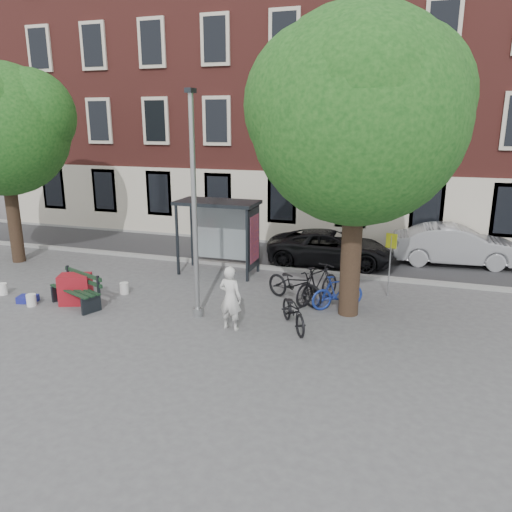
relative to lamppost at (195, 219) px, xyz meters
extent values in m
plane|color=#4C4C4F|center=(0.00, 0.00, -2.78)|extent=(90.00, 90.00, 0.00)
cube|color=#28282B|center=(0.00, 7.00, -2.78)|extent=(40.00, 4.00, 0.01)
cube|color=gray|center=(0.00, 5.00, -2.72)|extent=(40.00, 0.25, 0.12)
cube|color=gray|center=(0.00, 9.00, -2.72)|extent=(40.00, 0.25, 0.12)
cube|color=brown|center=(0.00, 13.00, 4.22)|extent=(30.00, 8.00, 14.00)
cylinder|color=#9EA0A3|center=(0.00, 0.00, 0.22)|extent=(0.14, 0.14, 6.00)
cylinder|color=#9EA0A3|center=(0.00, 0.00, -2.66)|extent=(0.28, 0.28, 0.24)
cube|color=#1E2328|center=(0.00, 0.00, 3.27)|extent=(0.18, 0.35, 0.12)
cylinder|color=black|center=(4.00, 1.50, -1.08)|extent=(0.56, 0.56, 3.40)
sphere|color=#144414|center=(4.00, 1.50, 2.62)|extent=(5.60, 5.60, 5.60)
sphere|color=#144414|center=(4.90, 1.90, 3.12)|extent=(3.92, 3.92, 3.92)
sphere|color=#144414|center=(3.20, 1.20, 2.92)|extent=(4.20, 4.20, 4.20)
sphere|color=#144414|center=(4.20, 0.60, 3.22)|extent=(3.64, 3.64, 3.64)
cylinder|color=black|center=(-9.00, 3.00, -1.18)|extent=(0.48, 0.48, 3.20)
sphere|color=#144414|center=(-9.00, 3.00, 2.22)|extent=(4.80, 4.80, 4.80)
sphere|color=#144414|center=(-8.10, 3.40, 2.72)|extent=(3.36, 3.36, 3.36)
cube|color=#1E2328|center=(-2.30, 3.40, -1.53)|extent=(0.08, 0.08, 2.50)
cube|color=#1E2328|center=(0.30, 3.40, -1.53)|extent=(0.08, 0.08, 2.50)
cube|color=#1E2328|center=(-2.30, 4.60, -1.53)|extent=(0.08, 0.08, 2.50)
cube|color=#1E2328|center=(0.30, 4.60, -1.53)|extent=(0.08, 0.08, 2.50)
cube|color=#1E2328|center=(-1.00, 4.00, -0.22)|extent=(2.85, 1.45, 0.12)
cube|color=#8C999E|center=(-1.00, 4.60, -1.41)|extent=(2.34, 0.04, 2.00)
cube|color=#1E2328|center=(0.30, 4.00, -1.41)|extent=(0.12, 1.14, 2.12)
cube|color=#D84C19|center=(0.37, 4.00, -1.41)|extent=(0.02, 0.90, 1.62)
imported|color=silver|center=(1.20, -0.55, -1.92)|extent=(0.68, 0.49, 1.72)
cube|color=#1E2328|center=(-4.52, -0.10, -2.54)|extent=(0.31, 0.59, 0.49)
cube|color=#1E2328|center=(-3.00, -0.71, -2.54)|extent=(0.31, 0.59, 0.49)
cube|color=#16311D|center=(-3.84, -0.58, -2.27)|extent=(1.82, 0.84, 0.04)
cube|color=#16311D|center=(-3.76, -0.40, -2.27)|extent=(1.82, 0.84, 0.04)
cube|color=#16311D|center=(-3.69, -0.22, -2.27)|extent=(1.82, 0.84, 0.04)
cube|color=#16311D|center=(-3.65, -0.12, -2.05)|extent=(1.79, 0.77, 0.11)
cube|color=#16311D|center=(-3.65, -0.12, -1.86)|extent=(1.79, 0.77, 0.11)
imported|color=black|center=(2.31, 1.98, -2.23)|extent=(2.23, 1.65, 1.12)
imported|color=navy|center=(3.63, 1.83, -2.28)|extent=(1.61, 1.42, 1.01)
imported|color=black|center=(2.76, 0.03, -2.31)|extent=(1.49, 1.88, 0.96)
imported|color=black|center=(2.97, 2.12, -2.20)|extent=(1.38, 1.99, 1.18)
imported|color=black|center=(2.61, 6.35, -2.13)|extent=(4.92, 2.68, 1.31)
imported|color=#97999E|center=(7.14, 7.83, -2.03)|extent=(4.70, 2.02, 1.51)
cube|color=maroon|center=(-3.89, -0.20, -2.33)|extent=(1.06, 0.89, 0.90)
cube|color=navy|center=(-5.37, -0.58, -2.68)|extent=(0.64, 0.53, 0.20)
cylinder|color=silver|center=(-3.00, 1.00, -2.60)|extent=(0.32, 0.32, 0.36)
cylinder|color=white|center=(-5.03, -0.80, -2.60)|extent=(0.32, 0.32, 0.36)
cylinder|color=white|center=(-6.62, -0.26, -2.60)|extent=(0.35, 0.35, 0.36)
cylinder|color=#9EA0A3|center=(4.97, 3.38, -1.81)|extent=(0.04, 0.04, 1.94)
cube|color=yellow|center=(4.97, 3.38, -1.01)|extent=(0.33, 0.15, 0.45)
camera|label=1|loc=(5.63, -11.95, 2.55)|focal=35.00mm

